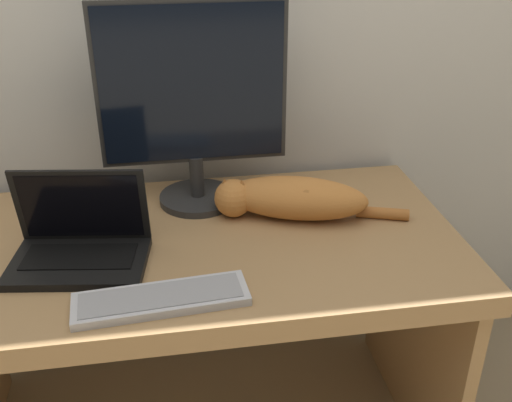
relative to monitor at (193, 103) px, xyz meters
name	(u,v)px	position (x,y,z in m)	size (l,w,h in m)	color
desk	(195,287)	(-0.03, -0.22, -0.45)	(1.40, 0.72, 0.71)	#A37A4C
monitor	(193,103)	(0.00, 0.00, 0.00)	(0.51, 0.22, 0.57)	#282828
laptop	(80,245)	(-0.30, -0.27, -0.25)	(0.35, 0.25, 0.22)	black
external_keyboard	(161,299)	(-0.12, -0.47, -0.29)	(0.39, 0.14, 0.02)	#BCBCC1
cat	(289,197)	(0.24, -0.14, -0.24)	(0.53, 0.25, 0.12)	#C67A38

